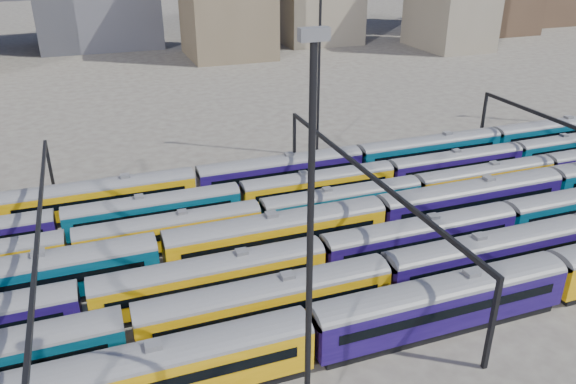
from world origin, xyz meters
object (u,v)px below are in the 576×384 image
object	(u,v)px
rake_2	(84,300)
mast_2	(310,256)
rake_0	(310,331)
rake_1	(488,251)

from	to	relation	value
rake_2	mast_2	distance (m)	23.89
rake_0	rake_1	bearing A→B (deg)	14.26
rake_1	rake_0	bearing A→B (deg)	-165.74
mast_2	rake_2	bearing A→B (deg)	126.14
rake_0	rake_2	world-z (taller)	rake_0
rake_2	rake_0	bearing A→B (deg)	-32.90
rake_2	mast_2	bearing A→B (deg)	-53.86
rake_1	rake_2	distance (m)	35.49
mast_2	rake_0	bearing A→B (deg)	66.52
rake_0	rake_2	distance (m)	18.41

